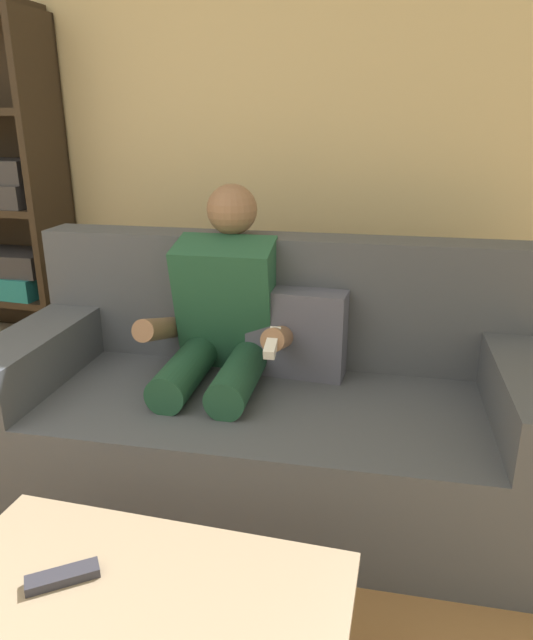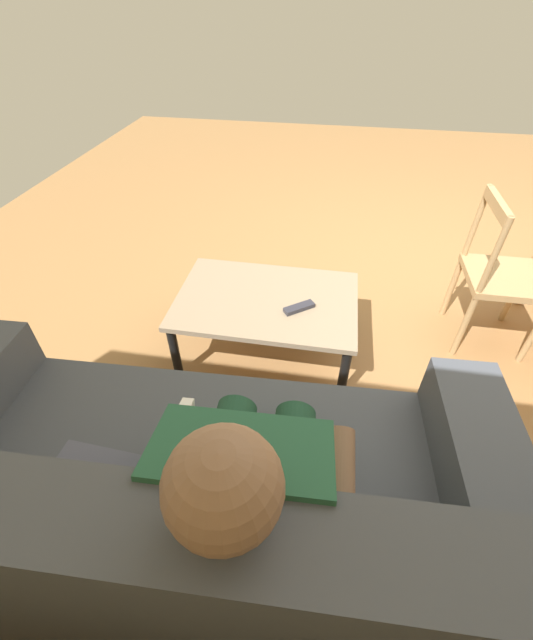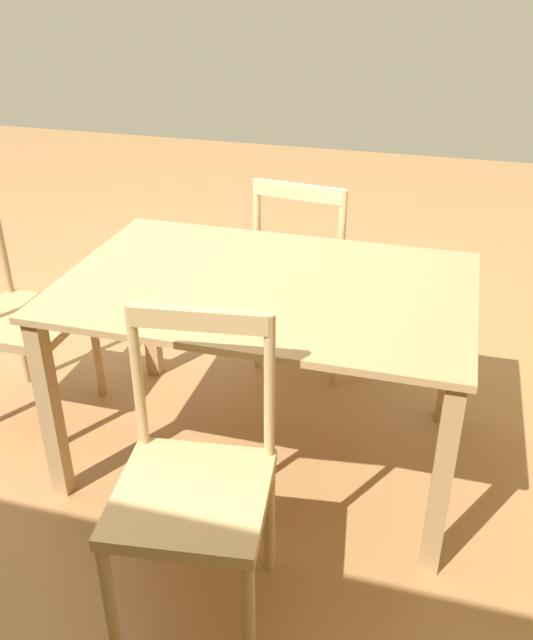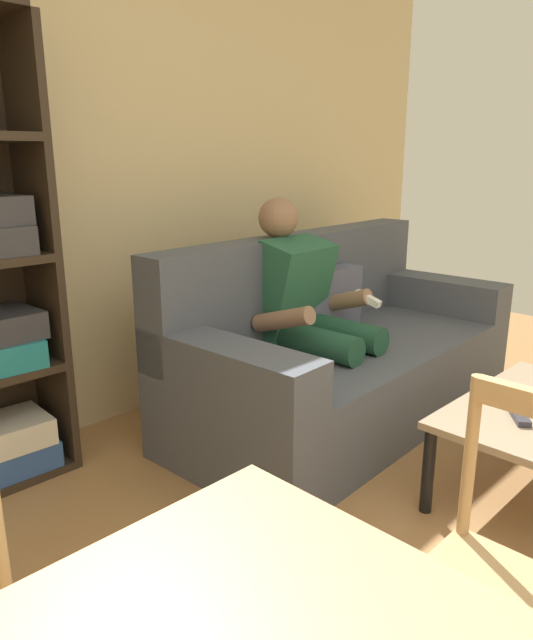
# 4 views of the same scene
# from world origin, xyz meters

# --- Properties ---
(ground_plane) EXTENTS (8.45, 8.45, 0.00)m
(ground_plane) POSITION_xyz_m (0.00, 0.00, 0.00)
(ground_plane) COLOR #9E7042
(couch) EXTENTS (2.15, 1.04, 0.99)m
(couch) POSITION_xyz_m (1.33, 1.95, 0.35)
(couch) COLOR #474C56
(couch) RESTS_ON ground_plane
(person_lounging) EXTENTS (0.61, 0.90, 1.20)m
(person_lounging) POSITION_xyz_m (1.11, 1.98, 0.62)
(person_lounging) COLOR #23563D
(person_lounging) RESTS_ON ground_plane
(coffee_table) EXTENTS (0.99, 0.67, 0.40)m
(coffee_table) POSITION_xyz_m (1.27, 0.80, 0.35)
(coffee_table) COLOR gray
(coffee_table) RESTS_ON ground_plane
(tv_remote) EXTENTS (0.17, 0.14, 0.02)m
(tv_remote) POSITION_xyz_m (1.08, 0.86, 0.41)
(tv_remote) COLOR #2D2D38
(tv_remote) RESTS_ON coffee_table
(dining_chair_facing_couch) EXTENTS (0.42, 0.42, 0.90)m
(dining_chair_facing_couch) POSITION_xyz_m (-0.01, 0.44, 0.45)
(dining_chair_facing_couch) COLOR tan
(dining_chair_facing_couch) RESTS_ON ground_plane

